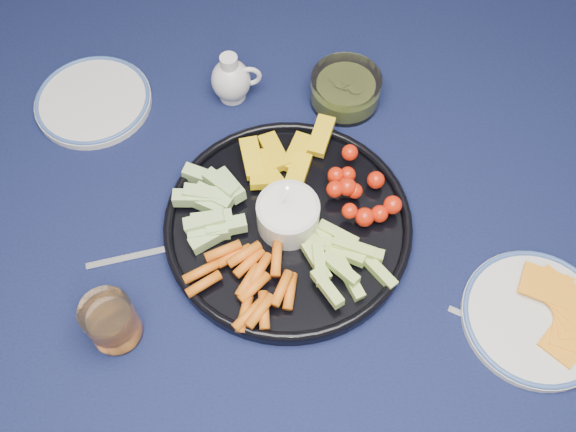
{
  "coord_description": "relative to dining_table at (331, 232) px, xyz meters",
  "views": [
    {
      "loc": [
        -0.11,
        -0.52,
        1.63
      ],
      "look_at": [
        -0.08,
        -0.04,
        0.79
      ],
      "focal_mm": 40.0,
      "sensor_mm": 36.0,
      "label": 1
    }
  ],
  "objects": [
    {
      "name": "pickle_bowl",
      "position": [
        0.04,
        0.22,
        0.11
      ],
      "size": [
        0.12,
        0.12,
        0.06
      ],
      "color": "white",
      "rests_on": "dining_table"
    },
    {
      "name": "crudite_platter",
      "position": [
        -0.08,
        -0.04,
        0.11
      ],
      "size": [
        0.38,
        0.38,
        0.12
      ],
      "color": "black",
      "rests_on": "dining_table"
    },
    {
      "name": "dining_table",
      "position": [
        0.0,
        0.0,
        0.0
      ],
      "size": [
        1.67,
        1.07,
        0.75
      ],
      "color": "#482718",
      "rests_on": "ground"
    },
    {
      "name": "fork_left",
      "position": [
        -0.29,
        -0.06,
        0.09
      ],
      "size": [
        0.17,
        0.05,
        0.0
      ],
      "color": "white",
      "rests_on": "dining_table"
    },
    {
      "name": "side_plate_extra",
      "position": [
        -0.4,
        0.24,
        0.1
      ],
      "size": [
        0.2,
        0.2,
        0.02
      ],
      "color": "silver",
      "rests_on": "dining_table"
    },
    {
      "name": "cheese_plate",
      "position": [
        0.27,
        -0.21,
        0.1
      ],
      "size": [
        0.21,
        0.21,
        0.03
      ],
      "color": "silver",
      "rests_on": "dining_table"
    },
    {
      "name": "juice_tumbler",
      "position": [
        -0.33,
        -0.19,
        0.12
      ],
      "size": [
        0.07,
        0.07,
        0.09
      ],
      "color": "white",
      "rests_on": "dining_table"
    },
    {
      "name": "creamer_pitcher",
      "position": [
        -0.16,
        0.24,
        0.13
      ],
      "size": [
        0.09,
        0.07,
        0.1
      ],
      "color": "silver",
      "rests_on": "dining_table"
    },
    {
      "name": "fork_right",
      "position": [
        0.23,
        -0.23,
        0.09
      ],
      "size": [
        0.15,
        0.09,
        0.0
      ],
      "color": "white",
      "rests_on": "dining_table"
    }
  ]
}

